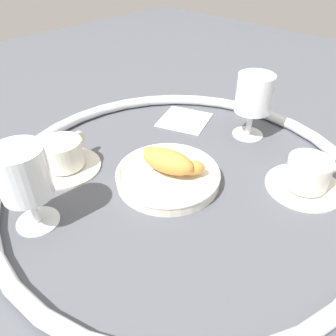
# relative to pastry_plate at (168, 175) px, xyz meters

# --- Properties ---
(ground_plane) EXTENTS (2.20, 2.20, 0.00)m
(ground_plane) POSITION_rel_pastry_plate_xyz_m (0.02, 0.02, -0.01)
(ground_plane) COLOR #4C4F56
(table_chrome_rim) EXTENTS (0.67, 0.67, 0.02)m
(table_chrome_rim) POSITION_rel_pastry_plate_xyz_m (0.02, 0.02, -0.00)
(table_chrome_rim) COLOR silver
(table_chrome_rim) RESTS_ON ground_plane
(pastry_plate) EXTENTS (0.19, 0.19, 0.02)m
(pastry_plate) POSITION_rel_pastry_plate_xyz_m (0.00, 0.00, 0.00)
(pastry_plate) COLOR silver
(pastry_plate) RESTS_ON ground_plane
(croissant_large) EXTENTS (0.13, 0.08, 0.04)m
(croissant_large) POSITION_rel_pastry_plate_xyz_m (-0.00, 0.00, 0.03)
(croissant_large) COLOR #CC893D
(croissant_large) RESTS_ON pastry_plate
(coffee_cup_near) EXTENTS (0.14, 0.14, 0.06)m
(coffee_cup_near) POSITION_rel_pastry_plate_xyz_m (0.19, 0.16, 0.01)
(coffee_cup_near) COLOR silver
(coffee_cup_near) RESTS_ON ground_plane
(coffee_cup_far) EXTENTS (0.14, 0.14, 0.06)m
(coffee_cup_far) POSITION_rel_pastry_plate_xyz_m (-0.17, -0.11, 0.01)
(coffee_cup_far) COLOR silver
(coffee_cup_far) RESTS_ON ground_plane
(juice_glass_left) EXTENTS (0.08, 0.08, 0.14)m
(juice_glass_left) POSITION_rel_pastry_plate_xyz_m (0.02, 0.24, 0.08)
(juice_glass_left) COLOR white
(juice_glass_left) RESTS_ON ground_plane
(juice_glass_right) EXTENTS (0.08, 0.08, 0.14)m
(juice_glass_right) POSITION_rel_pastry_plate_xyz_m (-0.08, -0.22, 0.08)
(juice_glass_right) COLOR white
(juice_glass_right) RESTS_ON ground_plane
(folded_napkin) EXTENTS (0.14, 0.14, 0.01)m
(folded_napkin) POSITION_rel_pastry_plate_xyz_m (-0.13, 0.20, -0.01)
(folded_napkin) COLOR silver
(folded_napkin) RESTS_ON ground_plane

